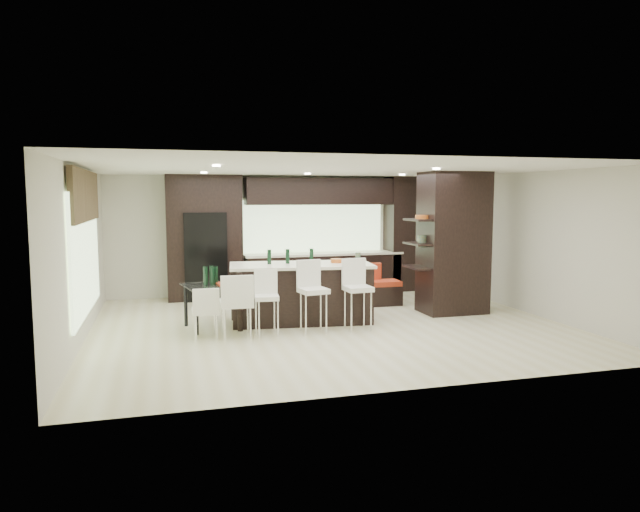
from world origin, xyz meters
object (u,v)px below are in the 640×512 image
object	(u,v)px
stool_left	(267,309)
stool_mid	(313,304)
stool_right	(358,301)
chair_near	(236,308)
floor_vase	(358,284)
bench	(369,293)
chair_end	(292,299)
dining_table	(231,305)
chair_far	(206,314)
kitchen_island	(301,293)

from	to	relation	value
stool_left	stool_mid	distance (m)	0.78
stool_right	chair_near	bearing A→B (deg)	175.22
chair_near	floor_vase	bearing A→B (deg)	26.89
bench	chair_end	bearing A→B (deg)	-146.17
stool_mid	dining_table	world-z (taller)	stool_mid
stool_left	stool_mid	xyz separation A→B (m)	(0.77, -0.02, 0.05)
stool_left	bench	size ratio (longest dim) A/B	0.65
bench	stool_mid	bearing A→B (deg)	-128.44
bench	chair_near	world-z (taller)	chair_near
stool_left	chair_end	xyz separation A→B (m)	(0.59, 0.80, -0.01)
floor_vase	stool_left	bearing A→B (deg)	-149.74
bench	dining_table	world-z (taller)	dining_table
stool_mid	bench	world-z (taller)	stool_mid
stool_left	floor_vase	bearing A→B (deg)	36.55
stool_left	bench	world-z (taller)	stool_left
stool_mid	chair_far	size ratio (longest dim) A/B	1.27
stool_right	dining_table	xyz separation A→B (m)	(-2.03, 0.82, -0.11)
kitchen_island	dining_table	size ratio (longest dim) A/B	1.63
kitchen_island	chair_far	world-z (taller)	kitchen_island
bench	floor_vase	size ratio (longest dim) A/B	1.11
floor_vase	chair_far	world-z (taller)	floor_vase
stool_right	chair_far	size ratio (longest dim) A/B	1.27
stool_mid	chair_far	xyz separation A→B (m)	(-1.74, 0.10, -0.10)
stool_mid	chair_end	distance (m)	0.85
stool_right	bench	size ratio (longest dim) A/B	0.74
stool_right	bench	bearing A→B (deg)	61.52
chair_far	dining_table	bearing A→B (deg)	55.91
stool_right	floor_vase	size ratio (longest dim) A/B	0.81
stool_left	chair_near	size ratio (longest dim) A/B	0.90
dining_table	chair_near	bearing A→B (deg)	-101.56
stool_left	stool_mid	size ratio (longest dim) A/B	0.89
kitchen_island	bench	world-z (taller)	kitchen_island
dining_table	kitchen_island	bearing A→B (deg)	-10.19
bench	dining_table	bearing A→B (deg)	-156.38
chair_near	chair_end	bearing A→B (deg)	37.96
chair_near	chair_far	distance (m)	0.50
dining_table	chair_near	xyz separation A→B (m)	(0.00, -0.77, 0.10)
chair_near	chair_far	size ratio (longest dim) A/B	1.24
kitchen_island	stool_mid	world-z (taller)	kitchen_island
stool_mid	chair_end	xyz separation A→B (m)	(-0.18, 0.82, -0.07)
bench	chair_near	bearing A→B (deg)	-144.67
kitchen_island	dining_table	world-z (taller)	kitchen_island
stool_left	chair_far	bearing A→B (deg)	-178.36
floor_vase	chair_near	world-z (taller)	floor_vase
stool_left	dining_table	size ratio (longest dim) A/B	0.55
stool_left	floor_vase	distance (m)	2.27
chair_end	stool_mid	bearing A→B (deg)	173.54
dining_table	chair_end	distance (m)	1.08
chair_far	chair_end	distance (m)	1.72
chair_far	floor_vase	bearing A→B (deg)	19.72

